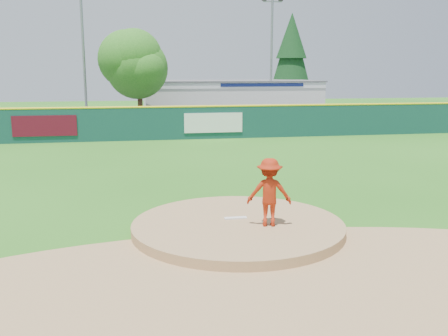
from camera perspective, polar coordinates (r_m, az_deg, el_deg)
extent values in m
plane|color=#286B19|center=(13.11, 1.60, -7.24)|extent=(120.00, 120.00, 0.00)
cylinder|color=#9E774C|center=(13.11, 1.60, -7.24)|extent=(5.50, 5.50, 0.50)
cube|color=white|center=(13.31, 1.33, -5.74)|extent=(0.60, 0.15, 0.04)
cylinder|color=#9E774C|center=(10.38, 5.12, -12.29)|extent=(15.40, 15.40, 0.01)
cube|color=#38383A|center=(39.47, -6.61, 4.98)|extent=(44.00, 16.00, 0.02)
imported|color=#A3240E|center=(12.59, 5.19, -2.77)|extent=(1.23, 0.87, 1.73)
imported|color=white|center=(35.11, 0.17, 5.42)|extent=(5.18, 3.33, 1.33)
cube|color=silver|center=(45.08, 0.60, 7.82)|extent=(15.00, 8.00, 3.20)
cube|color=white|center=(41.08, 1.69, 9.46)|extent=(15.00, 0.06, 0.55)
cube|color=#0F194C|center=(41.51, 4.44, 9.45)|extent=(7.00, 0.03, 0.28)
cube|color=#59595B|center=(45.01, 0.60, 9.92)|extent=(15.20, 8.20, 0.12)
cube|color=#5D0D1E|center=(30.66, -19.81, 4.55)|extent=(3.60, 0.04, 1.20)
cube|color=white|center=(30.65, -1.21, 5.19)|extent=(3.60, 0.04, 1.20)
cube|color=#133E3A|center=(30.45, -5.49, 5.11)|extent=(40.00, 0.10, 2.00)
cylinder|color=yellow|center=(30.36, -5.52, 6.98)|extent=(40.00, 0.14, 0.14)
cylinder|color=#382314|center=(37.29, -9.53, 6.54)|extent=(0.36, 0.36, 2.60)
sphere|color=#387F23|center=(37.18, -9.69, 11.56)|extent=(5.60, 5.60, 5.60)
cylinder|color=#382314|center=(50.75, 7.56, 7.18)|extent=(0.40, 0.40, 1.60)
cone|color=#113A16|center=(50.66, 7.70, 12.55)|extent=(4.40, 4.40, 7.90)
cylinder|color=gray|center=(39.35, -15.76, 12.64)|extent=(0.20, 0.20, 11.00)
cylinder|color=gray|center=(42.79, 5.43, 12.16)|extent=(0.20, 0.20, 10.00)
cube|color=gray|center=(43.15, 5.55, 18.41)|extent=(1.60, 0.10, 0.10)
cube|color=black|center=(43.36, 6.49, 18.56)|extent=(0.35, 0.25, 0.20)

